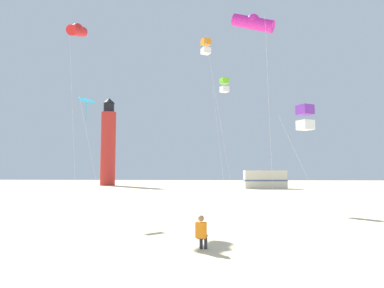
{
  "coord_description": "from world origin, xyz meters",
  "views": [
    {
      "loc": [
        1.56,
        -7.07,
        2.59
      ],
      "look_at": [
        0.15,
        13.07,
        4.21
      ],
      "focal_mm": 32.45,
      "sensor_mm": 36.0,
      "label": 1
    }
  ],
  "objects_px": {
    "kite_flyer_standing": "(202,232)",
    "kite_box_orange": "(206,47)",
    "kite_box_violet": "(305,118)",
    "kite_box_lime": "(224,85)",
    "kite_tube_magenta": "(253,23)",
    "kite_diamond_cyan": "(87,104)",
    "rv_van_cream": "(265,180)",
    "lighthouse_distant": "(108,144)",
    "kite_tube_scarlet": "(77,30)"
  },
  "relations": [
    {
      "from": "kite_flyer_standing",
      "to": "rv_van_cream",
      "type": "relative_size",
      "value": 0.18
    },
    {
      "from": "lighthouse_distant",
      "to": "rv_van_cream",
      "type": "height_order",
      "value": "lighthouse_distant"
    },
    {
      "from": "kite_diamond_cyan",
      "to": "lighthouse_distant",
      "type": "distance_m",
      "value": 46.01
    },
    {
      "from": "kite_tube_magenta",
      "to": "kite_tube_scarlet",
      "type": "height_order",
      "value": "kite_tube_scarlet"
    },
    {
      "from": "kite_tube_magenta",
      "to": "kite_box_orange",
      "type": "relative_size",
      "value": 0.93
    },
    {
      "from": "kite_diamond_cyan",
      "to": "rv_van_cream",
      "type": "height_order",
      "value": "kite_diamond_cyan"
    },
    {
      "from": "kite_diamond_cyan",
      "to": "lighthouse_distant",
      "type": "bearing_deg",
      "value": 106.0
    },
    {
      "from": "kite_tube_magenta",
      "to": "lighthouse_distant",
      "type": "height_order",
      "value": "lighthouse_distant"
    },
    {
      "from": "kite_flyer_standing",
      "to": "kite_box_orange",
      "type": "xyz_separation_m",
      "value": [
        -0.24,
        13.93,
        11.43
      ]
    },
    {
      "from": "kite_tube_magenta",
      "to": "kite_box_violet",
      "type": "distance_m",
      "value": 7.21
    },
    {
      "from": "kite_box_orange",
      "to": "kite_diamond_cyan",
      "type": "distance_m",
      "value": 10.28
    },
    {
      "from": "kite_box_violet",
      "to": "kite_box_lime",
      "type": "xyz_separation_m",
      "value": [
        -3.36,
        11.84,
        4.54
      ]
    },
    {
      "from": "rv_van_cream",
      "to": "kite_tube_scarlet",
      "type": "bearing_deg",
      "value": -120.82
    },
    {
      "from": "kite_tube_magenta",
      "to": "kite_box_violet",
      "type": "bearing_deg",
      "value": -61.03
    },
    {
      "from": "kite_flyer_standing",
      "to": "kite_tube_scarlet",
      "type": "bearing_deg",
      "value": -39.26
    },
    {
      "from": "kite_box_orange",
      "to": "rv_van_cream",
      "type": "relative_size",
      "value": 1.93
    },
    {
      "from": "kite_tube_magenta",
      "to": "kite_box_violet",
      "type": "height_order",
      "value": "kite_tube_magenta"
    },
    {
      "from": "kite_tube_magenta",
      "to": "rv_van_cream",
      "type": "xyz_separation_m",
      "value": [
        5.38,
        35.24,
        -9.71
      ]
    },
    {
      "from": "kite_diamond_cyan",
      "to": "rv_van_cream",
      "type": "xyz_separation_m",
      "value": [
        15.45,
        34.1,
        -5.35
      ]
    },
    {
      "from": "kite_box_violet",
      "to": "kite_tube_scarlet",
      "type": "xyz_separation_m",
      "value": [
        -13.56,
        6.62,
        7.26
      ]
    },
    {
      "from": "rv_van_cream",
      "to": "kite_flyer_standing",
      "type": "bearing_deg",
      "value": -103.42
    },
    {
      "from": "lighthouse_distant",
      "to": "kite_tube_scarlet",
      "type": "bearing_deg",
      "value": -75.26
    },
    {
      "from": "kite_flyer_standing",
      "to": "lighthouse_distant",
      "type": "distance_m",
      "value": 57.19
    },
    {
      "from": "kite_tube_scarlet",
      "to": "kite_box_lime",
      "type": "relative_size",
      "value": 1.28
    },
    {
      "from": "kite_tube_magenta",
      "to": "kite_box_lime",
      "type": "height_order",
      "value": "kite_tube_magenta"
    },
    {
      "from": "kite_box_lime",
      "to": "kite_diamond_cyan",
      "type": "xyz_separation_m",
      "value": [
        -8.62,
        -7.26,
        -2.85
      ]
    },
    {
      "from": "kite_flyer_standing",
      "to": "kite_box_orange",
      "type": "bearing_deg",
      "value": -77.91
    },
    {
      "from": "kite_tube_scarlet",
      "to": "kite_box_lime",
      "type": "bearing_deg",
      "value": 27.09
    },
    {
      "from": "kite_box_lime",
      "to": "rv_van_cream",
      "type": "distance_m",
      "value": 28.88
    },
    {
      "from": "kite_tube_magenta",
      "to": "kite_diamond_cyan",
      "type": "height_order",
      "value": "kite_tube_magenta"
    },
    {
      "from": "rv_van_cream",
      "to": "lighthouse_distant",
      "type": "bearing_deg",
      "value": 157.37
    },
    {
      "from": "kite_box_lime",
      "to": "lighthouse_distant",
      "type": "bearing_deg",
      "value": 119.95
    },
    {
      "from": "kite_flyer_standing",
      "to": "kite_box_orange",
      "type": "distance_m",
      "value": 18.02
    },
    {
      "from": "lighthouse_distant",
      "to": "rv_van_cream",
      "type": "relative_size",
      "value": 2.57
    },
    {
      "from": "kite_box_orange",
      "to": "lighthouse_distant",
      "type": "bearing_deg",
      "value": 116.92
    },
    {
      "from": "kite_box_violet",
      "to": "kite_box_lime",
      "type": "height_order",
      "value": "kite_box_lime"
    },
    {
      "from": "kite_box_orange",
      "to": "lighthouse_distant",
      "type": "xyz_separation_m",
      "value": [
        -19.87,
        39.12,
        -4.21
      ]
    },
    {
      "from": "kite_box_lime",
      "to": "kite_diamond_cyan",
      "type": "distance_m",
      "value": 11.62
    },
    {
      "from": "kite_flyer_standing",
      "to": "kite_box_violet",
      "type": "distance_m",
      "value": 7.64
    },
    {
      "from": "kite_tube_magenta",
      "to": "kite_tube_scarlet",
      "type": "relative_size",
      "value": 0.91
    },
    {
      "from": "kite_box_violet",
      "to": "rv_van_cream",
      "type": "distance_m",
      "value": 39.01
    },
    {
      "from": "kite_tube_scarlet",
      "to": "rv_van_cream",
      "type": "xyz_separation_m",
      "value": [
        17.03,
        32.06,
        -10.92
      ]
    },
    {
      "from": "kite_flyer_standing",
      "to": "lighthouse_distant",
      "type": "xyz_separation_m",
      "value": [
        -20.11,
        53.05,
        7.22
      ]
    },
    {
      "from": "kite_tube_scarlet",
      "to": "kite_box_orange",
      "type": "relative_size",
      "value": 1.03
    },
    {
      "from": "kite_box_violet",
      "to": "rv_van_cream",
      "type": "bearing_deg",
      "value": 84.87
    },
    {
      "from": "kite_diamond_cyan",
      "to": "rv_van_cream",
      "type": "relative_size",
      "value": 1.1
    },
    {
      "from": "kite_box_orange",
      "to": "rv_van_cream",
      "type": "bearing_deg",
      "value": 74.11
    },
    {
      "from": "kite_tube_magenta",
      "to": "kite_tube_scarlet",
      "type": "distance_m",
      "value": 12.14
    },
    {
      "from": "kite_box_violet",
      "to": "kite_box_lime",
      "type": "bearing_deg",
      "value": 105.83
    },
    {
      "from": "kite_tube_magenta",
      "to": "kite_diamond_cyan",
      "type": "distance_m",
      "value": 11.03
    }
  ]
}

